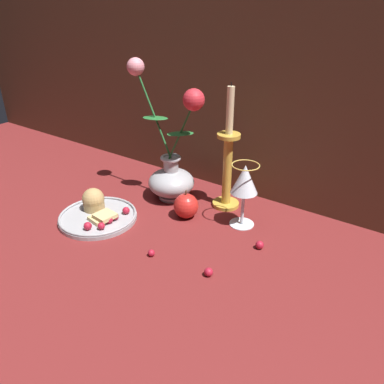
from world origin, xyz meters
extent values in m
plane|color=maroon|center=(0.00, 0.00, 0.00)|extent=(2.40, 2.40, 0.00)
cylinder|color=#A3A3A8|center=(-0.11, 0.13, 0.01)|extent=(0.07, 0.07, 0.01)
ellipsoid|color=#A3A3A8|center=(-0.11, 0.13, 0.05)|extent=(0.13, 0.13, 0.08)
cylinder|color=#A3A3A8|center=(-0.11, 0.13, 0.10)|extent=(0.04, 0.04, 0.05)
torus|color=#A3A3A8|center=(-0.11, 0.13, 0.12)|extent=(0.06, 0.06, 0.01)
cylinder|color=#23662D|center=(-0.17, 0.13, 0.24)|extent=(0.11, 0.01, 0.23)
ellipsoid|color=#23662D|center=(-0.16, 0.13, 0.23)|extent=(0.08, 0.06, 0.00)
sphere|color=pink|center=(-0.22, 0.13, 0.35)|extent=(0.05, 0.05, 0.05)
cylinder|color=#23662D|center=(-0.07, 0.12, 0.21)|extent=(0.09, 0.01, 0.17)
ellipsoid|color=#23662D|center=(-0.08, 0.12, 0.20)|extent=(0.08, 0.08, 0.00)
sphere|color=red|center=(-0.03, 0.12, 0.29)|extent=(0.05, 0.05, 0.05)
cylinder|color=#A3A3A8|center=(-0.19, -0.08, 0.01)|extent=(0.20, 0.20, 0.01)
torus|color=#A3A3A8|center=(-0.19, -0.08, 0.01)|extent=(0.20, 0.20, 0.01)
cylinder|color=tan|center=(-0.23, -0.06, 0.03)|extent=(0.05, 0.05, 0.03)
sphere|color=tan|center=(-0.23, -0.06, 0.04)|extent=(0.06, 0.06, 0.06)
cube|color=#DBBC7A|center=(-0.17, -0.09, 0.01)|extent=(0.05, 0.05, 0.01)
cube|color=#DBBC7A|center=(-0.16, -0.08, 0.03)|extent=(0.05, 0.05, 0.01)
sphere|color=#AD192D|center=(-0.16, -0.14, 0.02)|extent=(0.02, 0.02, 0.02)
sphere|color=#AD192D|center=(-0.14, -0.12, 0.02)|extent=(0.02, 0.02, 0.02)
sphere|color=#AD192D|center=(-0.14, -0.09, 0.02)|extent=(0.02, 0.02, 0.02)
sphere|color=#AD192D|center=(-0.14, -0.07, 0.02)|extent=(0.02, 0.02, 0.02)
sphere|color=#AD192D|center=(-0.14, -0.03, 0.02)|extent=(0.02, 0.02, 0.02)
cylinder|color=silver|center=(0.12, 0.12, 0.00)|extent=(0.06, 0.06, 0.00)
cylinder|color=silver|center=(0.12, 0.12, 0.05)|extent=(0.01, 0.01, 0.09)
cone|color=silver|center=(0.12, 0.12, 0.13)|extent=(0.07, 0.07, 0.07)
cone|color=maroon|center=(0.12, 0.12, 0.12)|extent=(0.06, 0.06, 0.05)
torus|color=gold|center=(0.12, 0.12, 0.16)|extent=(0.07, 0.07, 0.00)
cylinder|color=gold|center=(0.04, 0.18, 0.01)|extent=(0.07, 0.07, 0.01)
cylinder|color=gold|center=(0.04, 0.18, 0.10)|extent=(0.02, 0.02, 0.19)
cylinder|color=gold|center=(0.04, 0.18, 0.20)|extent=(0.06, 0.06, 0.01)
cylinder|color=beige|center=(0.04, 0.18, 0.26)|extent=(0.02, 0.02, 0.12)
cylinder|color=black|center=(0.04, 0.18, 0.33)|extent=(0.00, 0.00, 0.01)
sphere|color=red|center=(-0.02, 0.06, 0.03)|extent=(0.06, 0.06, 0.06)
cylinder|color=#4C3319|center=(-0.02, 0.06, 0.07)|extent=(0.00, 0.00, 0.01)
sphere|color=#AD192D|center=(0.02, -0.12, 0.01)|extent=(0.02, 0.02, 0.02)
sphere|color=#AD192D|center=(0.20, 0.05, 0.01)|extent=(0.02, 0.02, 0.02)
sphere|color=#AD192D|center=(0.16, -0.10, 0.01)|extent=(0.02, 0.02, 0.02)
camera|label=1|loc=(0.48, -0.61, 0.50)|focal=35.00mm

